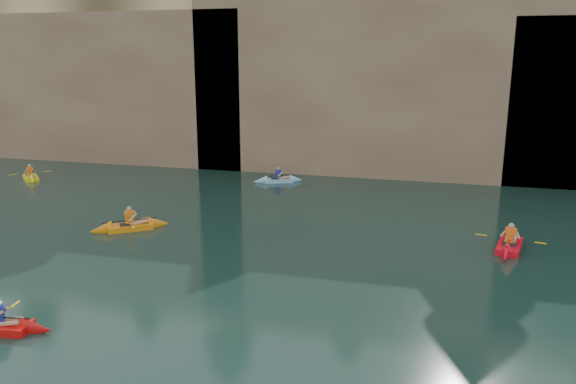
# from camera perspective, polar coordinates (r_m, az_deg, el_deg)

# --- Properties ---
(ground) EXTENTS (160.00, 160.00, 0.00)m
(ground) POSITION_cam_1_polar(r_m,az_deg,el_deg) (15.39, -7.51, -15.10)
(ground) COLOR black
(ground) RESTS_ON ground
(cliff) EXTENTS (70.00, 16.00, 12.00)m
(cliff) POSITION_cam_1_polar(r_m,az_deg,el_deg) (42.74, 8.15, 11.76)
(cliff) COLOR #CDB67D
(cliff) RESTS_ON ground
(cliff_slab_west) EXTENTS (26.00, 2.40, 10.56)m
(cliff_slab_west) POSITION_cam_1_polar(r_m,az_deg,el_deg) (43.27, -21.07, 10.06)
(cliff_slab_west) COLOR #95785A
(cliff_slab_west) RESTS_ON ground
(cliff_slab_center) EXTENTS (24.00, 2.40, 11.40)m
(cliff_slab_center) POSITION_cam_1_polar(r_m,az_deg,el_deg) (35.18, 9.86, 10.80)
(cliff_slab_center) COLOR #95785A
(cliff_slab_center) RESTS_ON ground
(sea_cave_west) EXTENTS (4.50, 1.00, 4.00)m
(sea_cave_west) POSITION_cam_1_polar(r_m,az_deg,el_deg) (41.88, -18.97, 5.62)
(sea_cave_west) COLOR black
(sea_cave_west) RESTS_ON ground
(sea_cave_center) EXTENTS (3.50, 1.00, 3.20)m
(sea_cave_center) POSITION_cam_1_polar(r_m,az_deg,el_deg) (36.05, -0.07, 4.51)
(sea_cave_center) COLOR black
(sea_cave_center) RESTS_ON ground
(sea_cave_east) EXTENTS (5.00, 1.00, 4.50)m
(sea_cave_east) POSITION_cam_1_polar(r_m,az_deg,el_deg) (35.02, 22.68, 4.25)
(sea_cave_east) COLOR black
(sea_cave_east) RESTS_ON ground
(kayaker_orange) EXTENTS (3.15, 2.70, 1.29)m
(kayaker_orange) POSITION_cam_1_polar(r_m,az_deg,el_deg) (25.35, -15.74, -3.36)
(kayaker_orange) COLOR orange
(kayaker_orange) RESTS_ON ground
(kayaker_red_far) EXTENTS (2.55, 3.69, 1.33)m
(kayaker_red_far) POSITION_cam_1_polar(r_m,az_deg,el_deg) (23.64, 21.58, -5.06)
(kayaker_red_far) COLOR red
(kayaker_red_far) RESTS_ON ground
(kayaker_yellow) EXTENTS (2.58, 2.52, 1.18)m
(kayaker_yellow) POSITION_cam_1_polar(r_m,az_deg,el_deg) (37.61, -24.68, 1.38)
(kayaker_yellow) COLOR yellow
(kayaker_yellow) RESTS_ON ground
(kayaker_ltblue_mid) EXTENTS (2.98, 2.06, 1.13)m
(kayaker_ltblue_mid) POSITION_cam_1_polar(r_m,az_deg,el_deg) (33.48, -1.00, 1.24)
(kayaker_ltblue_mid) COLOR #8CC0EB
(kayaker_ltblue_mid) RESTS_ON ground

